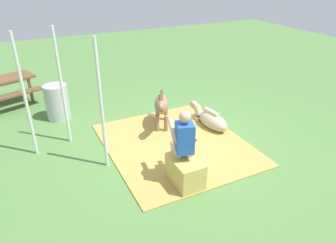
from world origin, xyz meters
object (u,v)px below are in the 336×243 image
object	(u,v)px
person_seated	(183,141)
tent_pole_left	(101,107)
water_barrel	(57,102)
tent_pole_mid	(25,98)
pony_standing	(161,106)
picnic_bench	(4,85)
hay_bale	(185,171)
tent_pole_right	(62,88)
pony_lying	(210,119)

from	to	relation	value
person_seated	tent_pole_left	distance (m)	1.53
water_barrel	tent_pole_mid	bearing A→B (deg)	155.05
pony_standing	water_barrel	bearing A→B (deg)	52.37
pony_standing	picnic_bench	size ratio (longest dim) A/B	0.68
hay_bale	tent_pole_right	distance (m)	2.97
pony_standing	tent_pole_left	world-z (taller)	tent_pole_left
person_seated	tent_pole_mid	distance (m)	3.04
hay_bale	tent_pole_mid	world-z (taller)	tent_pole_mid
pony_standing	tent_pole_left	size ratio (longest dim) A/B	0.52
tent_pole_mid	tent_pole_left	bearing A→B (deg)	-131.82
pony_standing	water_barrel	xyz separation A→B (m)	(1.58, 2.05, -0.13)
hay_bale	picnic_bench	distance (m)	5.70
hay_bale	pony_lying	xyz separation A→B (m)	(1.59, -1.55, -0.06)
pony_standing	tent_pole_right	bearing A→B (deg)	81.05
pony_standing	water_barrel	size ratio (longest dim) A/B	1.47
hay_bale	picnic_bench	world-z (taller)	picnic_bench
hay_bale	picnic_bench	size ratio (longest dim) A/B	0.37
tent_pole_mid	person_seated	bearing A→B (deg)	-131.74
pony_standing	tent_pole_right	world-z (taller)	tent_pole_right
picnic_bench	pony_lying	bearing A→B (deg)	-129.34
tent_pole_left	tent_pole_mid	xyz separation A→B (m)	(1.03, 1.15, 0.00)
water_barrel	tent_pole_mid	size ratio (longest dim) A/B	0.35
pony_standing	hay_bale	bearing A→B (deg)	165.87
tent_pole_left	tent_pole_mid	world-z (taller)	same
pony_standing	tent_pole_mid	bearing A→B (deg)	87.49
person_seated	picnic_bench	size ratio (longest dim) A/B	0.74
pony_lying	tent_pole_right	size ratio (longest dim) A/B	0.56
pony_lying	water_barrel	bearing A→B (deg)	56.63
person_seated	tent_pole_left	xyz separation A→B (m)	(0.97, 1.09, 0.45)
hay_bale	tent_pole_left	distance (m)	1.83
water_barrel	tent_pole_left	bearing A→B (deg)	-169.20
pony_lying	picnic_bench	xyz separation A→B (m)	(3.44, 4.20, 0.39)
person_seated	tent_pole_right	bearing A→B (deg)	35.06
hay_bale	tent_pole_right	world-z (taller)	tent_pole_right
tent_pole_left	person_seated	bearing A→B (deg)	-131.66
pony_lying	picnic_bench	world-z (taller)	picnic_bench
hay_bale	water_barrel	xyz separation A→B (m)	(3.62, 1.53, 0.18)
water_barrel	pony_standing	bearing A→B (deg)	-127.63
hay_bale	pony_lying	world-z (taller)	hay_bale
water_barrel	tent_pole_mid	xyz separation A→B (m)	(-1.46, 0.68, 0.79)
pony_lying	tent_pole_mid	bearing A→B (deg)	81.36
tent_pole_mid	picnic_bench	size ratio (longest dim) A/B	1.32
pony_standing	picnic_bench	world-z (taller)	pony_standing
tent_pole_mid	hay_bale	bearing A→B (deg)	-134.36
tent_pole_right	tent_pole_mid	xyz separation A→B (m)	(-0.20, 0.70, 0.00)
hay_bale	tent_pole_mid	distance (m)	3.24
pony_standing	tent_pole_mid	size ratio (longest dim) A/B	0.52
pony_standing	pony_lying	distance (m)	1.19
pony_lying	tent_pole_mid	world-z (taller)	tent_pole_mid
tent_pole_right	pony_standing	bearing A→B (deg)	-98.95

